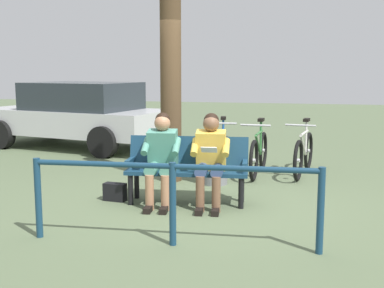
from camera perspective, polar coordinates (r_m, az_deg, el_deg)
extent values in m
plane|color=#566647|center=(6.66, 1.29, -6.78)|extent=(40.00, 40.00, 0.00)
cube|color=navy|center=(6.56, -0.60, -3.19)|extent=(1.64, 0.61, 0.05)
cube|color=navy|center=(6.71, -0.38, -0.89)|extent=(1.61, 0.30, 0.42)
cube|color=navy|center=(6.48, 6.08, -2.17)|extent=(0.10, 0.40, 0.05)
cube|color=navy|center=(6.68, -7.08, -1.86)|extent=(0.10, 0.40, 0.05)
cylinder|color=black|center=(6.39, 5.64, -5.62)|extent=(0.07, 0.07, 0.40)
cylinder|color=black|center=(6.58, -7.04, -5.22)|extent=(0.07, 0.07, 0.40)
cylinder|color=black|center=(6.72, 5.72, -4.91)|extent=(0.07, 0.07, 0.40)
cylinder|color=black|center=(6.91, -6.35, -4.56)|extent=(0.07, 0.07, 0.40)
cube|color=gold|center=(6.50, 2.20, -0.76)|extent=(0.41, 0.35, 0.55)
sphere|color=brown|center=(6.43, 2.20, 2.33)|extent=(0.21, 0.21, 0.21)
sphere|color=black|center=(6.45, 2.23, 2.69)|extent=(0.20, 0.20, 0.20)
cylinder|color=#334772|center=(6.33, 2.94, -3.03)|extent=(0.19, 0.41, 0.15)
cylinder|color=brown|center=(6.20, 2.78, -5.80)|extent=(0.11, 0.11, 0.45)
cube|color=black|center=(6.15, 2.70, -7.75)|extent=(0.11, 0.23, 0.07)
cylinder|color=gold|center=(6.35, 3.91, -0.41)|extent=(0.12, 0.31, 0.23)
cylinder|color=#334772|center=(6.35, 1.13, -2.99)|extent=(0.19, 0.41, 0.15)
cylinder|color=brown|center=(6.22, 0.93, -5.75)|extent=(0.11, 0.11, 0.45)
cube|color=black|center=(6.17, 0.83, -7.69)|extent=(0.11, 0.23, 0.07)
cylinder|color=gold|center=(6.39, 0.32, -0.34)|extent=(0.12, 0.31, 0.23)
cube|color=silver|center=(6.19, 1.96, -0.66)|extent=(0.21, 0.14, 0.09)
cube|color=#4C8C7A|center=(6.58, -3.36, -0.65)|extent=(0.41, 0.35, 0.55)
sphere|color=#A87554|center=(6.51, -3.42, 2.41)|extent=(0.21, 0.21, 0.21)
sphere|color=black|center=(6.54, -3.37, 2.75)|extent=(0.20, 0.20, 0.20)
cylinder|color=#4C8C7A|center=(6.41, -2.79, -2.89)|extent=(0.19, 0.41, 0.15)
cylinder|color=#A87554|center=(6.28, -3.08, -5.62)|extent=(0.11, 0.11, 0.45)
cube|color=black|center=(6.23, -3.23, -7.54)|extent=(0.11, 0.23, 0.07)
cylinder|color=#4C8C7A|center=(6.42, -1.80, -0.30)|extent=(0.12, 0.31, 0.23)
cylinder|color=#4C8C7A|center=(6.45, -4.54, -2.84)|extent=(0.19, 0.41, 0.15)
cylinder|color=#A87554|center=(6.31, -4.88, -5.55)|extent=(0.11, 0.11, 0.45)
cube|color=black|center=(6.27, -5.05, -7.46)|extent=(0.11, 0.23, 0.07)
cylinder|color=#4C8C7A|center=(6.49, -5.29, -0.23)|extent=(0.12, 0.31, 0.23)
cube|color=black|center=(6.83, -8.82, -5.45)|extent=(0.31, 0.17, 0.24)
cylinder|color=#4C3823|center=(7.81, -2.46, 8.33)|extent=(0.33, 0.33, 3.46)
cylinder|color=slate|center=(7.69, 2.62, -2.00)|extent=(0.39, 0.39, 0.71)
cylinder|color=black|center=(7.63, 2.64, 0.72)|extent=(0.41, 0.41, 0.03)
torus|color=black|center=(8.06, 12.06, -1.86)|extent=(0.16, 0.66, 0.66)
cylinder|color=silver|center=(8.06, 12.06, -1.86)|extent=(0.06, 0.07, 0.06)
torus|color=black|center=(9.05, 13.19, -0.76)|extent=(0.16, 0.66, 0.66)
cylinder|color=silver|center=(9.05, 13.19, -0.76)|extent=(0.06, 0.07, 0.06)
cylinder|color=silver|center=(8.50, 12.74, 1.25)|extent=(0.14, 0.63, 0.04)
cylinder|color=silver|center=(8.45, 12.61, -0.16)|extent=(0.13, 0.60, 0.43)
cylinder|color=silver|center=(8.69, 12.92, 0.86)|extent=(0.04, 0.04, 0.55)
cube|color=black|center=(8.66, 12.98, 2.70)|extent=(0.12, 0.23, 0.05)
cylinder|color=#B2B2B7|center=(8.08, 12.31, 2.10)|extent=(0.48, 0.10, 0.03)
torus|color=black|center=(7.95, 7.09, -1.88)|extent=(0.10, 0.66, 0.66)
cylinder|color=silver|center=(7.95, 7.09, -1.88)|extent=(0.05, 0.06, 0.06)
torus|color=black|center=(8.94, 8.14, -0.74)|extent=(0.10, 0.66, 0.66)
cylinder|color=silver|center=(8.94, 8.14, -0.74)|extent=(0.05, 0.06, 0.06)
cylinder|color=#337238|center=(8.39, 7.70, 1.28)|extent=(0.07, 0.63, 0.04)
cylinder|color=#337238|center=(8.34, 7.59, -0.15)|extent=(0.07, 0.60, 0.43)
cylinder|color=#337238|center=(8.58, 7.87, 0.90)|extent=(0.04, 0.04, 0.55)
cube|color=black|center=(8.54, 7.91, 2.76)|extent=(0.10, 0.22, 0.05)
cylinder|color=#B2B2B7|center=(7.97, 7.28, 2.14)|extent=(0.48, 0.06, 0.03)
torus|color=black|center=(8.17, 3.39, -1.55)|extent=(0.15, 0.66, 0.66)
cylinder|color=silver|center=(8.17, 3.39, -1.55)|extent=(0.06, 0.07, 0.06)
torus|color=black|center=(9.17, 3.65, -0.43)|extent=(0.15, 0.66, 0.66)
cylinder|color=silver|center=(9.17, 3.65, -0.43)|extent=(0.06, 0.07, 0.06)
cylinder|color=#1E519E|center=(8.61, 3.55, 1.54)|extent=(0.12, 0.63, 0.04)
cylinder|color=#1E519E|center=(8.56, 3.52, 0.14)|extent=(0.12, 0.60, 0.43)
cylinder|color=#1E519E|center=(8.81, 3.59, 1.17)|extent=(0.04, 0.04, 0.55)
cube|color=black|center=(8.78, 3.61, 2.98)|extent=(0.12, 0.23, 0.05)
cylinder|color=#B2B2B7|center=(8.19, 3.45, 2.37)|extent=(0.48, 0.09, 0.03)
cylinder|color=navy|center=(4.94, 14.51, -7.42)|extent=(0.07, 0.07, 0.85)
cylinder|color=navy|center=(5.02, -2.23, -6.89)|extent=(0.07, 0.07, 0.85)
cylinder|color=navy|center=(5.49, -17.19, -5.93)|extent=(0.07, 0.07, 0.85)
cylinder|color=navy|center=(4.93, -2.25, -2.58)|extent=(2.88, 0.24, 0.06)
cube|color=silver|center=(11.60, -13.15, 2.57)|extent=(4.48, 2.63, 0.55)
cube|color=#262D33|center=(11.43, -12.46, 5.40)|extent=(2.60, 2.10, 0.60)
cylinder|color=black|center=(11.88, -20.98, 1.03)|extent=(0.67, 0.35, 0.64)
cylinder|color=black|center=(13.18, -15.36, 1.98)|extent=(0.67, 0.35, 0.64)
cylinder|color=black|center=(10.11, -10.15, 0.23)|extent=(0.67, 0.35, 0.64)
cylinder|color=black|center=(11.61, -5.03, 1.40)|extent=(0.67, 0.35, 0.64)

